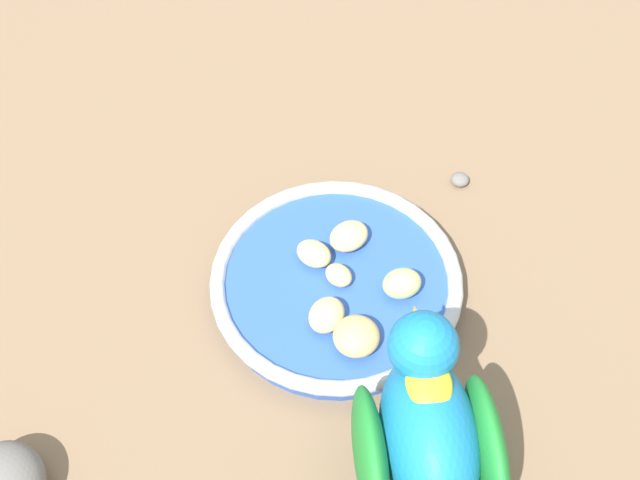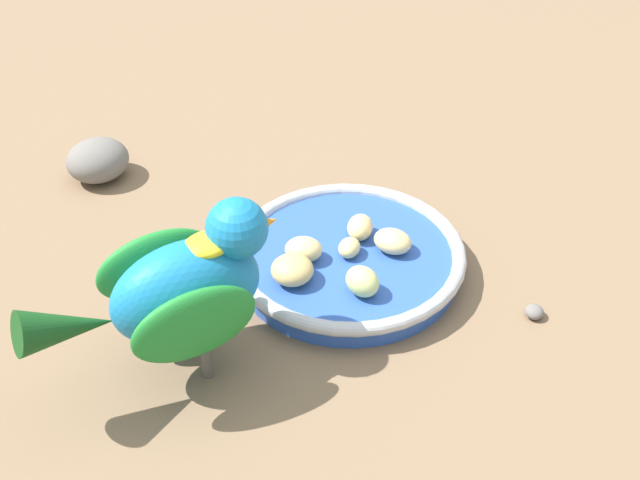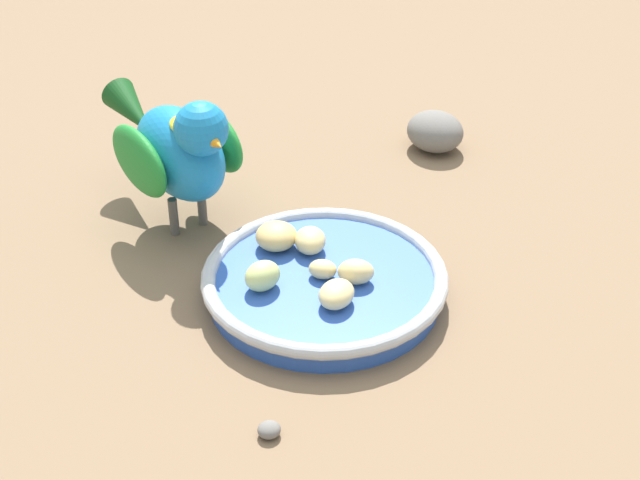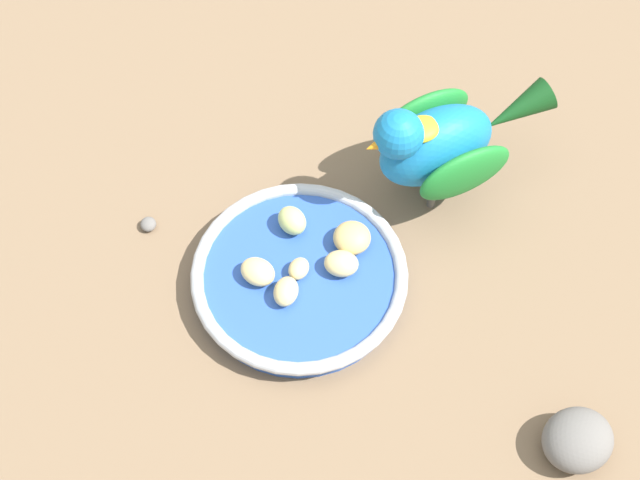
{
  "view_description": "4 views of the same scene",
  "coord_description": "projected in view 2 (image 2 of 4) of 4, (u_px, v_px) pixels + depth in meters",
  "views": [
    {
      "loc": [
        -0.39,
        0.04,
        0.64
      ],
      "look_at": [
        0.04,
        0.03,
        0.04
      ],
      "focal_mm": 49.27,
      "sensor_mm": 36.0,
      "label": 1
    },
    {
      "loc": [
        -0.29,
        -0.58,
        0.56
      ],
      "look_at": [
        -0.02,
        0.01,
        0.05
      ],
      "focal_mm": 52.96,
      "sensor_mm": 36.0,
      "label": 2
    },
    {
      "loc": [
        0.57,
        -0.34,
        0.5
      ],
      "look_at": [
        -0.01,
        0.02,
        0.04
      ],
      "focal_mm": 52.49,
      "sensor_mm": 36.0,
      "label": 3
    },
    {
      "loc": [
        0.17,
        0.44,
        0.83
      ],
      "look_at": [
        -0.01,
        0.01,
        0.07
      ],
      "focal_mm": 52.66,
      "sensor_mm": 36.0,
      "label": 4
    }
  ],
  "objects": [
    {
      "name": "ground_plane",
      "position": [
        341.0,
        284.0,
        0.86
      ],
      "size": [
        4.0,
        4.0,
        0.0
      ],
      "primitive_type": "plane",
      "color": "#7A6047"
    },
    {
      "name": "feeding_bowl",
      "position": [
        348.0,
        259.0,
        0.86
      ],
      "size": [
        0.21,
        0.21,
        0.03
      ],
      "color": "#2D56B7",
      "rests_on": "ground_plane"
    },
    {
      "name": "apple_piece_0",
      "position": [
        360.0,
        227.0,
        0.87
      ],
      "size": [
        0.04,
        0.04,
        0.02
      ],
      "primitive_type": "ellipsoid",
      "rotation": [
        0.0,
        0.0,
        0.95
      ],
      "color": "#E5C67F",
      "rests_on": "feeding_bowl"
    },
    {
      "name": "apple_piece_1",
      "position": [
        294.0,
        273.0,
        0.82
      ],
      "size": [
        0.04,
        0.04,
        0.02
      ],
      "primitive_type": "ellipsoid",
      "rotation": [
        0.0,
        0.0,
        1.55
      ],
      "color": "tan",
      "rests_on": "feeding_bowl"
    },
    {
      "name": "apple_piece_2",
      "position": [
        349.0,
        248.0,
        0.85
      ],
      "size": [
        0.03,
        0.03,
        0.02
      ],
      "primitive_type": "ellipsoid",
      "rotation": [
        0.0,
        0.0,
        0.77
      ],
      "color": "#E5C67F",
      "rests_on": "feeding_bowl"
    },
    {
      "name": "apple_piece_3",
      "position": [
        392.0,
        241.0,
        0.86
      ],
      "size": [
        0.04,
        0.05,
        0.02
      ],
      "primitive_type": "ellipsoid",
      "rotation": [
        0.0,
        0.0,
        5.3
      ],
      "color": "#E5C67F",
      "rests_on": "feeding_bowl"
    },
    {
      "name": "apple_piece_4",
      "position": [
        304.0,
        250.0,
        0.85
      ],
      "size": [
        0.04,
        0.04,
        0.02
      ],
      "primitive_type": "ellipsoid",
      "rotation": [
        0.0,
        0.0,
        5.74
      ],
      "color": "#E5C67F",
      "rests_on": "feeding_bowl"
    },
    {
      "name": "apple_piece_5",
      "position": [
        357.0,
        283.0,
        0.81
      ],
      "size": [
        0.03,
        0.04,
        0.03
      ],
      "primitive_type": "ellipsoid",
      "rotation": [
        0.0,
        0.0,
        4.93
      ],
      "color": "#C6D17A",
      "rests_on": "feeding_bowl"
    },
    {
      "name": "parrot",
      "position": [
        181.0,
        288.0,
        0.72
      ],
      "size": [
        0.21,
        0.1,
        0.15
      ],
      "rotation": [
        0.0,
        0.0,
        0.07
      ],
      "color": "#59544C",
      "rests_on": "ground_plane"
    },
    {
      "name": "rock_large",
      "position": [
        98.0,
        160.0,
        0.98
      ],
      "size": [
        0.07,
        0.07,
        0.04
      ],
      "primitive_type": "ellipsoid",
      "rotation": [
        0.0,
        0.0,
        0.12
      ],
      "color": "slate",
      "rests_on": "ground_plane"
    },
    {
      "name": "pebble_0",
      "position": [
        534.0,
        312.0,
        0.82
      ],
      "size": [
        0.02,
        0.02,
        0.01
      ],
      "primitive_type": "ellipsoid",
      "rotation": [
        0.0,
        0.0,
        1.34
      ],
      "color": "slate",
      "rests_on": "ground_plane"
    }
  ]
}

